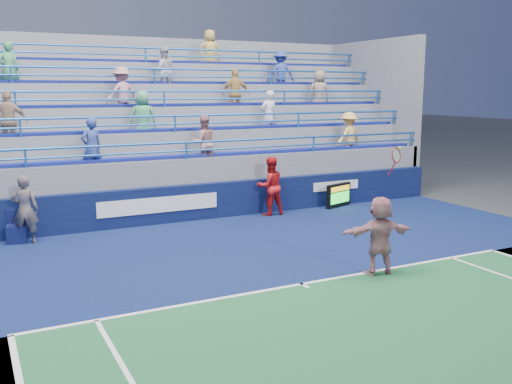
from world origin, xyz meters
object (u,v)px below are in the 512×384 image
serve_speed_board (339,195)px  judge_chair (17,233)px  line_judge (25,209)px  tennis_player (380,235)px  ball_girl (270,186)px

serve_speed_board → judge_chair: (-10.03, 0.01, -0.14)m
line_judge → judge_chair: bearing=-21.1°
serve_speed_board → judge_chair: bearing=180.0°
line_judge → tennis_player: bearing=155.4°
judge_chair → tennis_player: tennis_player is taller
serve_speed_board → ball_girl: 2.67m
tennis_player → line_judge: size_ratio=1.53×
judge_chair → ball_girl: ball_girl is taller
judge_chair → ball_girl: 7.44m
line_judge → ball_girl: bearing=-160.2°
line_judge → ball_girl: 7.19m
serve_speed_board → ball_girl: size_ratio=0.62×
judge_chair → line_judge: size_ratio=0.47×
tennis_player → ball_girl: bearing=83.7°
judge_chair → line_judge: 0.69m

